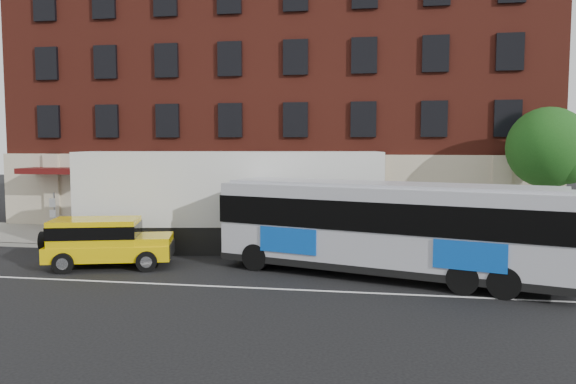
% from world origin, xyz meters
% --- Properties ---
extents(ground, '(120.00, 120.00, 0.00)m').
position_xyz_m(ground, '(0.00, 0.00, 0.00)').
color(ground, black).
rests_on(ground, ground).
extents(sidewalk, '(60.00, 6.00, 0.15)m').
position_xyz_m(sidewalk, '(0.00, 9.00, 0.07)').
color(sidewalk, gray).
rests_on(sidewalk, ground).
extents(kerb, '(60.00, 0.25, 0.15)m').
position_xyz_m(kerb, '(0.00, 6.00, 0.07)').
color(kerb, gray).
rests_on(kerb, ground).
extents(lane_line, '(60.00, 0.12, 0.01)m').
position_xyz_m(lane_line, '(0.00, 0.50, 0.01)').
color(lane_line, white).
rests_on(lane_line, ground).
extents(building, '(30.00, 12.10, 15.00)m').
position_xyz_m(building, '(-0.01, 16.92, 7.58)').
color(building, maroon).
rests_on(building, sidewalk).
extents(sign_pole, '(0.30, 0.20, 2.50)m').
position_xyz_m(sign_pole, '(-8.50, 6.15, 1.45)').
color(sign_pole, slate).
rests_on(sign_pole, ground).
extents(street_tree, '(3.60, 3.60, 6.20)m').
position_xyz_m(street_tree, '(13.54, 9.48, 4.41)').
color(street_tree, '#3C2F1E').
rests_on(street_tree, sidewalk).
extents(city_bus, '(12.45, 6.07, 3.35)m').
position_xyz_m(city_bus, '(6.40, 2.75, 1.85)').
color(city_bus, '#B3B4BE').
rests_on(city_bus, ground).
extents(yellow_suv, '(5.03, 3.09, 1.87)m').
position_xyz_m(yellow_suv, '(-4.22, 2.61, 1.07)').
color(yellow_suv, yellow).
rests_on(yellow_suv, ground).
extents(shipping_container, '(13.37, 4.90, 4.37)m').
position_xyz_m(shipping_container, '(-0.34, 6.80, 2.16)').
color(shipping_container, black).
rests_on(shipping_container, ground).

